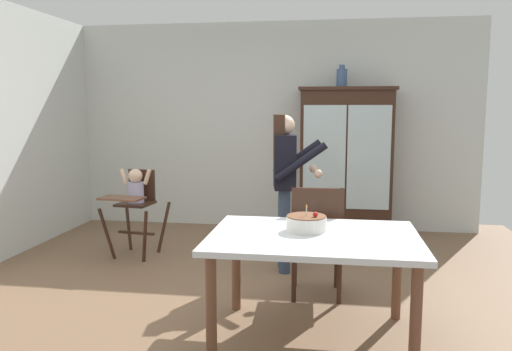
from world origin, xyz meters
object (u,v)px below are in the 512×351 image
ceramic_vase (342,77)px  dining_table (314,248)px  birthday_cake (306,223)px  dining_chair_far_side (317,234)px  high_chair_with_toddler (135,196)px  china_cabinet (346,161)px  adult_person (285,173)px

ceramic_vase → dining_table: ceramic_vase is taller
birthday_cake → dining_chair_far_side: 0.67m
high_chair_with_toddler → birthday_cake: (1.90, -1.60, 0.14)m
dining_table → dining_chair_far_side: bearing=89.7°
china_cabinet → birthday_cake: bearing=-96.7°
birthday_cake → adult_person: bearing=101.4°
dining_table → ceramic_vase: bearing=85.9°
high_chair_with_toddler → adult_person: size_ratio=0.62×
china_cabinet → high_chair_with_toddler: china_cabinet is taller
adult_person → birthday_cake: (0.27, -1.35, -0.17)m
china_cabinet → dining_table: bearing=-95.5°
dining_table → dining_chair_far_side: 0.74m
china_cabinet → birthday_cake: china_cabinet is taller
china_cabinet → birthday_cake: (-0.35, -2.93, -0.13)m
china_cabinet → dining_table: 3.06m
dining_chair_far_side → ceramic_vase: bearing=-98.3°
adult_person → dining_chair_far_side: bearing=-164.0°
birthday_cake → dining_chair_far_side: bearing=84.6°
dining_table → dining_chair_far_side: size_ratio=1.48×
china_cabinet → dining_chair_far_side: (-0.29, -2.30, -0.37)m
ceramic_vase → adult_person: (-0.55, -1.59, -1.00)m
high_chair_with_toddler → dining_table: (1.96, -1.70, -0.00)m
dining_table → dining_chair_far_side: dining_chair_far_side is taller
china_cabinet → dining_chair_far_side: 2.35m
high_chair_with_toddler → dining_table: high_chair_with_toddler is taller
china_cabinet → adult_person: size_ratio=1.21×
high_chair_with_toddler → dining_chair_far_side: size_ratio=0.99×
ceramic_vase → birthday_cake: 3.17m
birthday_cake → dining_chair_far_side: dining_chair_far_side is taller
china_cabinet → high_chair_with_toddler: 2.63m
high_chair_with_toddler → adult_person: 1.68m
china_cabinet → dining_table: china_cabinet is taller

